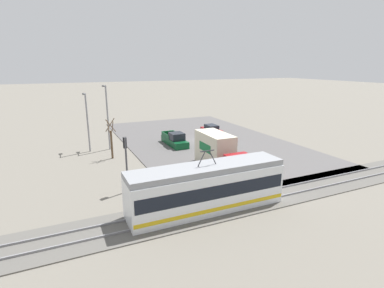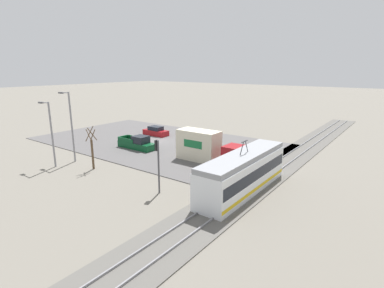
{
  "view_description": "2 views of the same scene",
  "coord_description": "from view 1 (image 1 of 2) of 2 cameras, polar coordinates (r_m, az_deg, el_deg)",
  "views": [
    {
      "loc": [
        18.95,
        37.62,
        10.75
      ],
      "look_at": [
        6.54,
        10.49,
        2.8
      ],
      "focal_mm": 28.0,
      "sensor_mm": 36.0,
      "label": 1
    },
    {
      "loc": [
        32.27,
        30.46,
        10.86
      ],
      "look_at": [
        4.36,
        9.83,
        2.03
      ],
      "focal_mm": 28.0,
      "sensor_mm": 36.0,
      "label": 2
    }
  ],
  "objects": [
    {
      "name": "light_rail_tram",
      "position": [
        22.7,
        2.82,
        -8.38
      ],
      "size": [
        12.07,
        2.83,
        4.64
      ],
      "color": "white",
      "rests_on": "ground"
    },
    {
      "name": "box_truck",
      "position": [
        31.4,
        5.4,
        -1.83
      ],
      "size": [
        2.4,
        8.81,
        3.6
      ],
      "color": "maroon",
      "rests_on": "ground"
    },
    {
      "name": "street_lamp_mid_block",
      "position": [
        39.91,
        -15.86,
        5.71
      ],
      "size": [
        0.36,
        1.95,
        8.25
      ],
      "color": "gray",
      "rests_on": "ground"
    },
    {
      "name": "rail_bed",
      "position": [
        28.55,
        19.74,
        -8.03
      ],
      "size": [
        75.0,
        4.4,
        0.22
      ],
      "color": "#5B5954",
      "rests_on": "ground"
    },
    {
      "name": "street_lamp_near_crossing",
      "position": [
        39.69,
        -19.36,
        4.69
      ],
      "size": [
        0.36,
        1.95,
        7.33
      ],
      "color": "gray",
      "rests_on": "ground"
    },
    {
      "name": "pickup_truck",
      "position": [
        40.92,
        -3.28,
        0.78
      ],
      "size": [
        1.91,
        5.77,
        1.83
      ],
      "color": "#0C4723",
      "rests_on": "ground"
    },
    {
      "name": "road_surface",
      "position": [
        43.46,
        2.09,
        0.64
      ],
      "size": [
        21.52,
        36.46,
        0.08
      ],
      "color": "#565454",
      "rests_on": "ground"
    },
    {
      "name": "traffic_light_pole",
      "position": [
        26.04,
        -12.48,
        -2.39
      ],
      "size": [
        0.28,
        0.47,
        4.84
      ],
      "color": "#47474C",
      "rests_on": "ground"
    },
    {
      "name": "street_tree",
      "position": [
        36.1,
        -15.1,
        0.63
      ],
      "size": [
        1.13,
        0.93,
        4.75
      ],
      "color": "brown",
      "rests_on": "ground"
    },
    {
      "name": "sedan_car_0",
      "position": [
        47.38,
        3.73,
        2.63
      ],
      "size": [
        1.82,
        4.33,
        1.48
      ],
      "rotation": [
        0.0,
        0.0,
        3.14
      ],
      "color": "maroon",
      "rests_on": "ground"
    },
    {
      "name": "ground_plane",
      "position": [
        43.47,
        2.09,
        0.59
      ],
      "size": [
        320.0,
        320.0,
        0.0
      ],
      "primitive_type": "plane",
      "color": "slate"
    }
  ]
}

